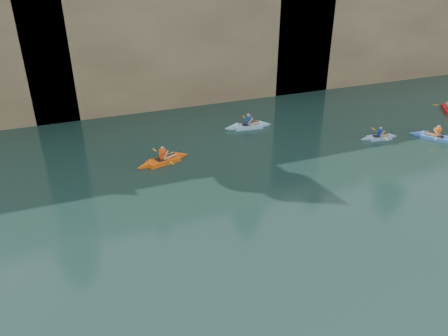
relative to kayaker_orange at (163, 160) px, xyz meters
name	(u,v)px	position (x,y,z in m)	size (l,w,h in m)	color
ground	(319,288)	(2.98, -12.46, -0.16)	(160.00, 160.00, 0.00)	black
cliff	(144,14)	(2.98, 17.54, 5.84)	(70.00, 16.00, 12.00)	tan
cliff_slab_center	(190,30)	(4.98, 10.14, 5.54)	(24.00, 2.40, 11.40)	#94815A
cliff_slab_east	(400,25)	(24.98, 10.14, 4.76)	(26.00, 2.40, 9.84)	#94815A
sea_cave_center	(118,93)	(-1.02, 9.49, 1.44)	(3.50, 1.00, 3.20)	black
sea_cave_east	(285,67)	(12.98, 9.49, 2.09)	(5.00, 1.00, 4.50)	black
kayaker_orange	(163,160)	(0.00, 0.00, 0.00)	(3.54, 2.51, 1.32)	#F65E0F
kayaker_ltblue_near	(379,137)	(14.28, -1.67, -0.03)	(2.77, 2.12, 1.06)	#7EA8D4
kayaker_ltblue_mid	(248,126)	(6.90, 3.21, 0.00)	(3.54, 2.58, 1.33)	#91C9F3
kayaker_blue_east	(437,137)	(17.81, -3.06, -0.01)	(2.76, 3.13, 1.22)	#457EEC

